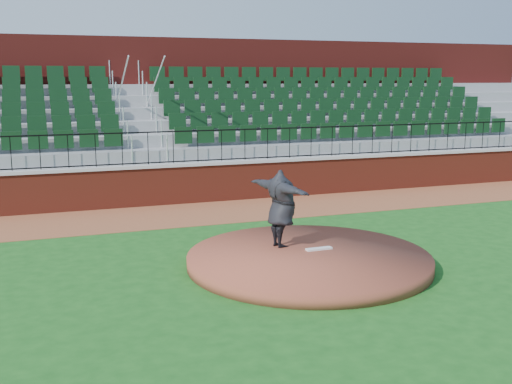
# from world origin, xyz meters

# --- Properties ---
(ground) EXTENTS (90.00, 90.00, 0.00)m
(ground) POSITION_xyz_m (0.00, 0.00, 0.00)
(ground) COLOR #164E17
(ground) RESTS_ON ground
(warning_track) EXTENTS (34.00, 3.20, 0.01)m
(warning_track) POSITION_xyz_m (0.00, 5.40, 0.01)
(warning_track) COLOR brown
(warning_track) RESTS_ON ground
(field_wall) EXTENTS (34.00, 0.35, 1.20)m
(field_wall) POSITION_xyz_m (0.00, 7.00, 0.60)
(field_wall) COLOR maroon
(field_wall) RESTS_ON ground
(wall_cap) EXTENTS (34.00, 0.45, 0.10)m
(wall_cap) POSITION_xyz_m (0.00, 7.00, 1.25)
(wall_cap) COLOR #B7B7B7
(wall_cap) RESTS_ON field_wall
(wall_railing) EXTENTS (34.00, 0.05, 1.00)m
(wall_railing) POSITION_xyz_m (0.00, 7.00, 1.80)
(wall_railing) COLOR black
(wall_railing) RESTS_ON wall_cap
(seating_stands) EXTENTS (34.00, 5.10, 4.60)m
(seating_stands) POSITION_xyz_m (0.00, 9.72, 2.30)
(seating_stands) COLOR gray
(seating_stands) RESTS_ON ground
(concourse_wall) EXTENTS (34.00, 0.50, 5.50)m
(concourse_wall) POSITION_xyz_m (0.00, 12.52, 2.75)
(concourse_wall) COLOR maroon
(concourse_wall) RESTS_ON ground
(pitchers_mound) EXTENTS (5.20, 5.20, 0.25)m
(pitchers_mound) POSITION_xyz_m (0.53, -0.38, 0.12)
(pitchers_mound) COLOR brown
(pitchers_mound) RESTS_ON ground
(pitching_rubber) EXTENTS (0.60, 0.16, 0.04)m
(pitching_rubber) POSITION_xyz_m (0.88, -0.15, 0.27)
(pitching_rubber) COLOR silver
(pitching_rubber) RESTS_ON pitchers_mound
(pitcher) EXTENTS (1.04, 2.21, 1.73)m
(pitcher) POSITION_xyz_m (0.19, 0.38, 1.12)
(pitcher) COLOR black
(pitcher) RESTS_ON pitchers_mound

